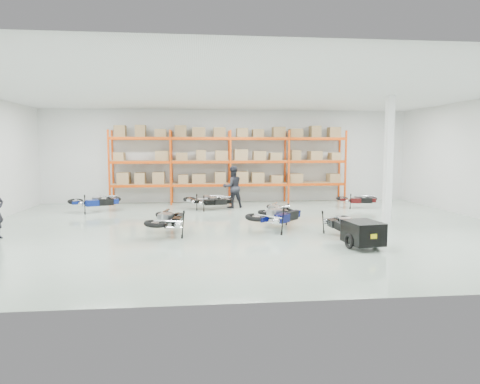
{
  "coord_description": "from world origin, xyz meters",
  "views": [
    {
      "loc": [
        -1.62,
        -14.12,
        2.7
      ],
      "look_at": [
        -0.06,
        1.0,
        1.1
      ],
      "focal_mm": 32.0,
      "sensor_mm": 36.0,
      "label": 1
    }
  ],
  "objects": [
    {
      "name": "room",
      "position": [
        0.0,
        0.0,
        2.25
      ],
      "size": [
        18.0,
        18.0,
        18.0
      ],
      "color": "#AABDAC",
      "rests_on": "ground"
    },
    {
      "name": "moto_blue_centre",
      "position": [
        0.99,
        -0.61,
        0.62
      ],
      "size": [
        2.12,
        2.16,
        1.31
      ],
      "primitive_type": null,
      "rotation": [
        0.0,
        -0.09,
        2.38
      ],
      "color": "#060B44",
      "rests_on": "ground"
    },
    {
      "name": "trailer",
      "position": [
        2.8,
        -3.29,
        0.42
      ],
      "size": [
        0.95,
        1.75,
        0.72
      ],
      "rotation": [
        0.0,
        0.0,
        0.15
      ],
      "color": "black",
      "rests_on": "ground"
    },
    {
      "name": "moto_silver_left",
      "position": [
        1.24,
        0.92,
        0.53
      ],
      "size": [
        1.44,
        1.94,
        1.13
      ],
      "primitive_type": null,
      "rotation": [
        0.0,
        -0.09,
        2.77
      ],
      "color": "silver",
      "rests_on": "ground"
    },
    {
      "name": "moto_black_far_left",
      "position": [
        -2.49,
        -0.95,
        0.59
      ],
      "size": [
        1.17,
        2.03,
        1.25
      ],
      "primitive_type": null,
      "rotation": [
        0.0,
        -0.09,
        3.03
      ],
      "color": "black",
      "rests_on": "ground"
    },
    {
      "name": "moto_back_b",
      "position": [
        -1.21,
        4.52,
        0.51
      ],
      "size": [
        1.76,
        1.04,
        1.07
      ],
      "primitive_type": null,
      "rotation": [
        0.0,
        -0.09,
        1.71
      ],
      "color": "#B2B7BC",
      "rests_on": "ground"
    },
    {
      "name": "structural_column",
      "position": [
        5.2,
        0.5,
        2.25
      ],
      "size": [
        0.25,
        0.25,
        4.5
      ],
      "primitive_type": "cube",
      "color": "white",
      "rests_on": "ground"
    },
    {
      "name": "moto_back_a",
      "position": [
        -5.8,
        4.08,
        0.56
      ],
      "size": [
        2.06,
        1.55,
        1.2
      ],
      "primitive_type": null,
      "rotation": [
        0.0,
        -0.09,
        1.96
      ],
      "color": "navy",
      "rests_on": "ground"
    },
    {
      "name": "moto_touring_right",
      "position": [
        2.8,
        -1.69,
        0.51
      ],
      "size": [
        0.88,
        1.69,
        1.08
      ],
      "primitive_type": null,
      "rotation": [
        0.0,
        -0.09,
        0.03
      ],
      "color": "black",
      "rests_on": "ground"
    },
    {
      "name": "moto_back_d",
      "position": [
        5.54,
        4.13,
        0.48
      ],
      "size": [
        1.64,
        0.93,
        1.02
      ],
      "primitive_type": null,
      "rotation": [
        0.0,
        -0.09,
        1.47
      ],
      "color": "#440D0F",
      "rests_on": "ground"
    },
    {
      "name": "person_back",
      "position": [
        -0.01,
        4.77,
        0.93
      ],
      "size": [
        1.07,
        0.94,
        1.86
      ],
      "primitive_type": "imported",
      "rotation": [
        0.0,
        0.0,
        3.44
      ],
      "color": "#22222A",
      "rests_on": "ground"
    },
    {
      "name": "moto_back_c",
      "position": [
        -0.92,
        4.17,
        0.49
      ],
      "size": [
        1.68,
        0.97,
        1.04
      ],
      "primitive_type": null,
      "rotation": [
        0.0,
        -0.09,
        1.69
      ],
      "color": "black",
      "rests_on": "ground"
    },
    {
      "name": "pallet_rack",
      "position": [
        -0.0,
        6.45,
        2.26
      ],
      "size": [
        11.28,
        0.98,
        3.62
      ],
      "color": "#D8440B",
      "rests_on": "ground"
    }
  ]
}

